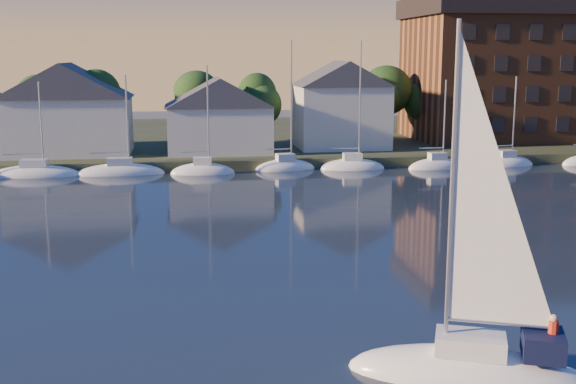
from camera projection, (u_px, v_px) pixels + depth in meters
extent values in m
cube|color=#2E3720|center=(257.00, 141.00, 97.34)|extent=(160.00, 50.00, 2.00)
cube|color=brown|center=(280.00, 167.00, 75.00)|extent=(120.00, 3.00, 1.00)
cube|color=white|center=(68.00, 126.00, 76.88)|extent=(13.00, 9.00, 6.00)
cube|color=white|center=(219.00, 129.00, 78.32)|extent=(11.00, 8.00, 5.00)
cube|color=white|center=(341.00, 117.00, 82.12)|extent=(10.00, 8.00, 7.00)
cube|color=brown|center=(532.00, 79.00, 90.98)|extent=(30.00, 16.00, 15.00)
cube|color=black|center=(537.00, 8.00, 89.35)|extent=(31.00, 17.00, 2.40)
cylinder|color=#322317|center=(39.00, 133.00, 81.39)|extent=(0.50, 0.50, 3.50)
sphere|color=#1B3814|center=(36.00, 94.00, 80.55)|extent=(5.40, 5.40, 5.40)
cylinder|color=#322317|center=(111.00, 132.00, 82.55)|extent=(0.50, 0.50, 3.50)
sphere|color=#1B3814|center=(110.00, 93.00, 81.72)|extent=(5.40, 5.40, 5.40)
cylinder|color=#322317|center=(182.00, 131.00, 83.71)|extent=(0.50, 0.50, 3.50)
sphere|color=#1B3814|center=(181.00, 92.00, 82.88)|extent=(5.40, 5.40, 5.40)
cylinder|color=#322317|center=(250.00, 130.00, 84.88)|extent=(0.50, 0.50, 3.50)
sphere|color=#1B3814|center=(250.00, 92.00, 84.04)|extent=(5.40, 5.40, 5.40)
cylinder|color=#322317|center=(317.00, 129.00, 86.04)|extent=(0.50, 0.50, 3.50)
sphere|color=#1B3814|center=(317.00, 91.00, 85.21)|extent=(5.40, 5.40, 5.40)
cylinder|color=#322317|center=(382.00, 128.00, 87.20)|extent=(0.50, 0.50, 3.50)
sphere|color=#1B3814|center=(383.00, 91.00, 86.37)|extent=(5.40, 5.40, 5.40)
cylinder|color=#322317|center=(445.00, 127.00, 88.37)|extent=(0.50, 0.50, 3.50)
sphere|color=#1B3814|center=(447.00, 90.00, 87.53)|extent=(5.40, 5.40, 5.40)
cylinder|color=#322317|center=(507.00, 126.00, 89.53)|extent=(0.50, 0.50, 3.50)
sphere|color=#1B3814|center=(509.00, 90.00, 88.70)|extent=(5.40, 5.40, 5.40)
cylinder|color=#322317|center=(567.00, 125.00, 90.69)|extent=(0.50, 0.50, 3.50)
sphere|color=#1B3814|center=(569.00, 89.00, 89.86)|extent=(5.40, 5.40, 5.40)
ellipsoid|color=white|center=(35.00, 177.00, 68.59)|extent=(7.50, 2.40, 2.20)
cube|color=silver|center=(34.00, 164.00, 68.35)|extent=(2.10, 1.32, 0.70)
cylinder|color=#A5A8AD|center=(39.00, 114.00, 67.59)|extent=(0.16, 0.16, 10.00)
cylinder|color=#A5A8AD|center=(24.00, 155.00, 68.07)|extent=(3.15, 0.12, 0.12)
ellipsoid|color=white|center=(121.00, 175.00, 69.75)|extent=(7.50, 2.40, 2.20)
cube|color=silver|center=(120.00, 162.00, 69.51)|extent=(2.10, 1.32, 0.70)
cylinder|color=#A5A8AD|center=(126.00, 113.00, 68.75)|extent=(0.16, 0.16, 10.00)
cylinder|color=#A5A8AD|center=(111.00, 153.00, 69.23)|extent=(3.15, 0.12, 0.12)
ellipsoid|color=white|center=(204.00, 173.00, 70.92)|extent=(7.50, 2.40, 2.20)
cube|color=silver|center=(203.00, 160.00, 70.67)|extent=(2.10, 1.32, 0.70)
cylinder|color=#A5A8AD|center=(210.00, 113.00, 69.91)|extent=(0.16, 0.16, 10.00)
cylinder|color=#A5A8AD|center=(195.00, 152.00, 70.39)|extent=(3.15, 0.12, 0.12)
ellipsoid|color=white|center=(284.00, 171.00, 72.08)|extent=(7.50, 2.40, 2.20)
cube|color=silver|center=(284.00, 158.00, 71.84)|extent=(2.10, 1.32, 0.70)
cylinder|color=#A5A8AD|center=(292.00, 112.00, 71.08)|extent=(0.16, 0.16, 10.00)
cylinder|color=#A5A8AD|center=(276.00, 150.00, 71.56)|extent=(3.15, 0.12, 0.12)
ellipsoid|color=white|center=(362.00, 169.00, 73.24)|extent=(7.50, 2.40, 2.20)
cube|color=silver|center=(362.00, 157.00, 73.00)|extent=(2.10, 1.32, 0.70)
cylinder|color=#A5A8AD|center=(370.00, 111.00, 72.24)|extent=(0.16, 0.16, 10.00)
cylinder|color=#A5A8AD|center=(354.00, 149.00, 72.72)|extent=(3.15, 0.12, 0.12)
ellipsoid|color=white|center=(437.00, 168.00, 74.41)|extent=(7.50, 2.40, 2.20)
cube|color=silver|center=(438.00, 155.00, 74.16)|extent=(2.10, 1.32, 0.70)
cylinder|color=#A5A8AD|center=(447.00, 110.00, 73.40)|extent=(0.16, 0.16, 10.00)
cylinder|color=#A5A8AD|center=(431.00, 147.00, 73.88)|extent=(3.15, 0.12, 0.12)
ellipsoid|color=white|center=(510.00, 166.00, 75.57)|extent=(7.50, 2.40, 2.20)
cube|color=silver|center=(511.00, 154.00, 75.33)|extent=(2.10, 1.32, 0.70)
cylinder|color=#A5A8AD|center=(521.00, 109.00, 74.57)|extent=(0.16, 0.16, 10.00)
cylinder|color=#A5A8AD|center=(504.00, 146.00, 75.05)|extent=(3.15, 0.12, 0.12)
cylinder|color=#A5A8AD|center=(576.00, 144.00, 76.21)|extent=(3.15, 0.12, 0.12)
ellipsoid|color=white|center=(469.00, 377.00, 26.02)|extent=(9.19, 5.90, 2.20)
cube|color=silver|center=(470.00, 344.00, 25.78)|extent=(2.86, 2.36, 0.70)
cylinder|color=#A5A8AD|center=(452.00, 192.00, 24.95)|extent=(0.16, 0.16, 11.69)
cylinder|color=#A5A8AD|center=(500.00, 323.00, 25.40)|extent=(3.46, 1.49, 0.12)
cube|color=black|center=(543.00, 345.00, 25.18)|extent=(1.93, 2.10, 0.90)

